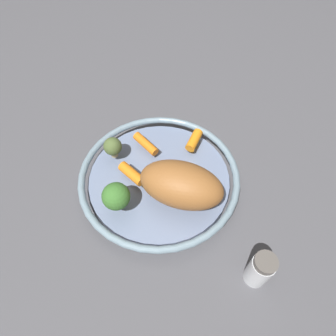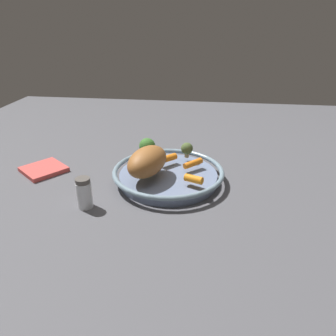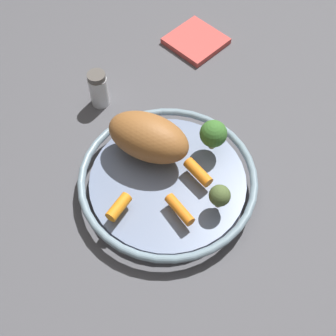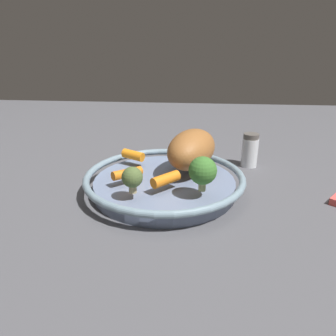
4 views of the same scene
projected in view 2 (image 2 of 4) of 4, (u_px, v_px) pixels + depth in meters
name	position (u px, v px, depth m)	size (l,w,h in m)	color
ground_plane	(168.00, 181.00, 0.99)	(2.05, 2.05, 0.00)	#4C4C51
serving_bowl	(168.00, 175.00, 0.98)	(0.34, 0.34, 0.04)	slate
roast_chicken_piece	(147.00, 161.00, 0.92)	(0.16, 0.09, 0.08)	#965C2D
baby_carrot_left	(168.00, 158.00, 1.02)	(0.02, 0.02, 0.06)	orange
baby_carrot_back	(194.00, 179.00, 0.89)	(0.02, 0.02, 0.05)	orange
baby_carrot_near_rim	(193.00, 163.00, 0.99)	(0.02, 0.02, 0.06)	orange
broccoli_floret_mid	(187.00, 149.00, 1.04)	(0.04, 0.04, 0.05)	tan
broccoli_floret_edge	(147.00, 146.00, 1.03)	(0.05, 0.05, 0.07)	#9CA466
salt_shaker	(84.00, 193.00, 0.84)	(0.04, 0.04, 0.09)	silver
dish_towel	(44.00, 169.00, 1.05)	(0.12, 0.12, 0.01)	#D14C47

